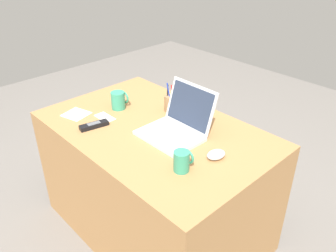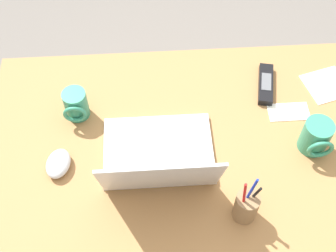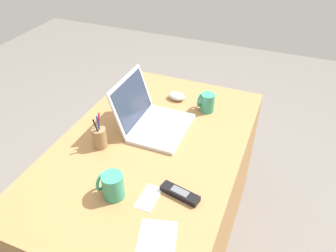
# 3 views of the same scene
# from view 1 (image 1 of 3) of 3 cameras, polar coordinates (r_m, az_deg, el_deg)

# --- Properties ---
(ground_plane) EXTENTS (6.00, 6.00, 0.00)m
(ground_plane) POSITION_cam_1_polar(r_m,az_deg,el_deg) (2.35, -1.94, -16.05)
(ground_plane) COLOR slate
(desk) EXTENTS (1.28, 0.83, 0.74)m
(desk) POSITION_cam_1_polar(r_m,az_deg,el_deg) (2.10, -2.11, -9.03)
(desk) COLOR #9E7042
(desk) RESTS_ON ground
(laptop) EXTENTS (0.32, 0.31, 0.24)m
(laptop) POSITION_cam_1_polar(r_m,az_deg,el_deg) (1.81, 1.40, 0.05)
(laptop) COLOR silver
(laptop) RESTS_ON desk
(computer_mouse) EXTENTS (0.08, 0.11, 0.04)m
(computer_mouse) POSITION_cam_1_polar(r_m,az_deg,el_deg) (1.66, 7.91, -4.67)
(computer_mouse) COLOR silver
(computer_mouse) RESTS_ON desk
(coffee_mug_white) EXTENTS (0.07, 0.08, 0.10)m
(coffee_mug_white) POSITION_cam_1_polar(r_m,az_deg,el_deg) (1.55, 2.34, -5.74)
(coffee_mug_white) COLOR #338C6B
(coffee_mug_white) RESTS_ON desk
(coffee_mug_tall) EXTENTS (0.08, 0.09, 0.11)m
(coffee_mug_tall) POSITION_cam_1_polar(r_m,az_deg,el_deg) (2.10, -8.10, 4.23)
(coffee_mug_tall) COLOR #338C6B
(coffee_mug_tall) RESTS_ON desk
(cordless_phone) EXTENTS (0.07, 0.16, 0.03)m
(cordless_phone) POSITION_cam_1_polar(r_m,az_deg,el_deg) (1.93, -12.06, 0.12)
(cordless_phone) COLOR black
(cordless_phone) RESTS_ON desk
(pen_holder) EXTENTS (0.06, 0.06, 0.18)m
(pen_holder) POSITION_cam_1_polar(r_m,az_deg,el_deg) (2.05, 0.27, 3.80)
(pen_holder) COLOR olive
(pen_holder) RESTS_ON desk
(paper_note_near_laptop) EXTENTS (0.16, 0.16, 0.00)m
(paper_note_near_laptop) POSITION_cam_1_polar(r_m,az_deg,el_deg) (2.10, -14.84, 1.89)
(paper_note_near_laptop) COLOR white
(paper_note_near_laptop) RESTS_ON desk
(paper_note_left) EXTENTS (0.13, 0.07, 0.00)m
(paper_note_left) POSITION_cam_1_polar(r_m,az_deg,el_deg) (2.03, -10.34, 1.42)
(paper_note_left) COLOR white
(paper_note_left) RESTS_ON desk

